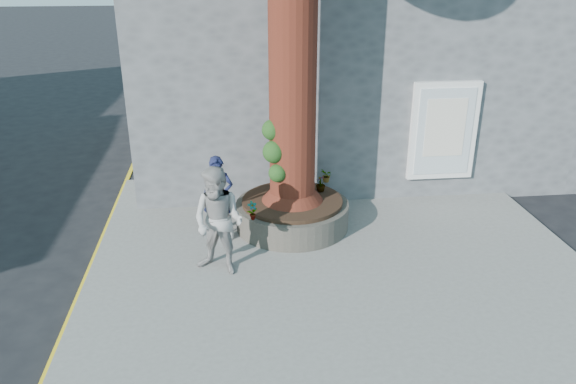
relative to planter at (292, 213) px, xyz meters
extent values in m
plane|color=black|center=(-0.80, -2.00, -0.41)|extent=(120.00, 120.00, 0.00)
cube|color=slate|center=(0.70, -1.00, -0.35)|extent=(9.00, 8.00, 0.12)
cube|color=yellow|center=(-3.85, -1.00, -0.41)|extent=(0.10, 30.00, 0.01)
cube|color=#515457|center=(1.70, 5.20, 2.59)|extent=(10.00, 8.00, 6.00)
cube|color=white|center=(3.50, 1.14, 1.29)|extent=(1.50, 0.12, 2.20)
cube|color=silver|center=(3.50, 1.08, 1.29)|extent=(1.25, 0.04, 1.95)
cube|color=silver|center=(3.50, 1.06, 1.39)|extent=(0.90, 0.02, 1.30)
cylinder|color=black|center=(0.00, 0.00, -0.03)|extent=(2.30, 2.30, 0.52)
cylinder|color=black|center=(0.00, 0.00, 0.27)|extent=(2.04, 2.04, 0.08)
cylinder|color=#4A2212|center=(0.00, 0.00, 4.06)|extent=(0.90, 0.90, 7.50)
cone|color=#4A2212|center=(0.00, 0.00, 0.66)|extent=(1.24, 1.24, 0.70)
sphere|color=#184316|center=(-0.38, -0.20, 1.41)|extent=(0.44, 0.44, 0.44)
sphere|color=#184316|center=(-0.32, -0.30, 1.01)|extent=(0.36, 0.36, 0.36)
sphere|color=#184316|center=(-0.40, -0.08, 1.81)|extent=(0.40, 0.40, 0.40)
imported|color=#151A3A|center=(-1.48, -0.22, 0.53)|extent=(0.64, 0.45, 1.64)
imported|color=#989592|center=(-1.47, -1.63, 0.68)|extent=(1.18, 1.09, 1.94)
cube|color=white|center=(-1.33, -0.42, -0.15)|extent=(0.23, 0.18, 0.28)
imported|color=gray|center=(-0.85, -0.85, 0.49)|extent=(0.23, 0.20, 0.37)
imported|color=gray|center=(0.10, 0.85, 0.49)|extent=(0.28, 0.28, 0.37)
imported|color=gray|center=(0.64, 0.35, 0.48)|extent=(0.27, 0.27, 0.34)
imported|color=gray|center=(0.85, 0.85, 0.46)|extent=(0.26, 0.29, 0.30)
camera|label=1|loc=(-1.24, -10.34, 4.88)|focal=35.00mm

